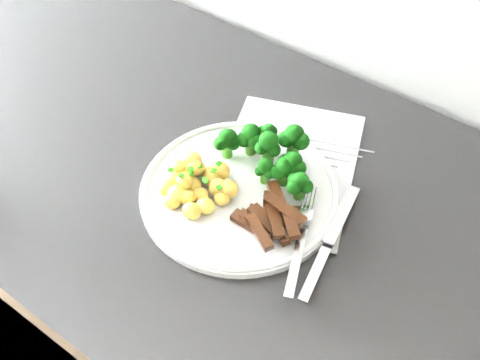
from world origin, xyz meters
TOP-DOWN VIEW (x-y plane):
  - counter at (-0.14, 1.66)m, footprint 2.47×0.62m
  - recipe_paper at (-0.10, 1.74)m, footprint 0.27×0.32m
  - plate at (-0.12, 1.66)m, footprint 0.28×0.28m
  - broccoli at (-0.11, 1.72)m, footprint 0.16×0.10m
  - potatoes at (-0.17, 1.62)m, footprint 0.10×0.10m
  - beef_strips at (-0.05, 1.64)m, footprint 0.09×0.11m
  - fork at (-0.00, 1.62)m, footprint 0.08×0.17m
  - knife at (0.03, 1.63)m, footprint 0.05×0.19m

SIDE VIEW (x-z plane):
  - counter at x=-0.14m, z-range 0.00..0.93m
  - recipe_paper at x=-0.10m, z-range 0.93..0.93m
  - plate at x=-0.12m, z-range 0.93..0.94m
  - knife at x=0.03m, z-range 0.92..0.94m
  - fork at x=0.00m, z-range 0.94..0.95m
  - beef_strips at x=-0.05m, z-range 0.93..0.96m
  - potatoes at x=-0.17m, z-range 0.93..0.97m
  - broccoli at x=-0.11m, z-range 0.94..1.00m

